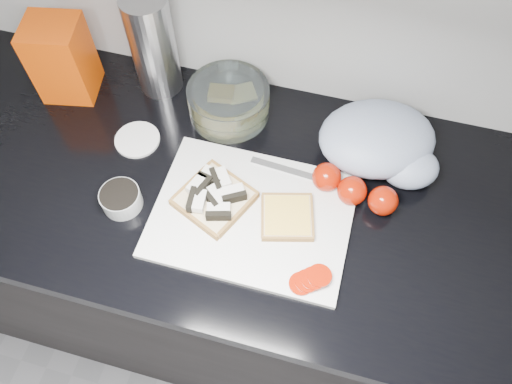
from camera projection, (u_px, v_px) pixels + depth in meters
base_cabinet at (231, 266)px, 1.47m from camera, size 3.50×0.60×0.86m
countertop at (222, 186)px, 1.09m from camera, size 3.50×0.64×0.04m
cutting_board at (252, 215)px, 1.02m from camera, size 0.40×0.30×0.01m
bread_left at (214, 197)px, 1.02m from camera, size 0.18×0.18×0.04m
bread_right at (287, 217)px, 1.01m from camera, size 0.13×0.13×0.02m
tomato_slices at (310, 280)px, 0.94m from camera, size 0.08×0.08×0.02m
knife at (310, 176)px, 1.06m from camera, size 0.21×0.03×0.01m
seed_tub at (121, 198)px, 1.02m from camera, size 0.08×0.08×0.04m
tub_lid at (137, 140)px, 1.13m from camera, size 0.13×0.13×0.01m
glass_bowl at (229, 101)px, 1.14m from camera, size 0.19×0.19×0.08m
bread_bag at (62, 59)px, 1.13m from camera, size 0.14×0.13×0.19m
steel_canister at (153, 45)px, 1.11m from camera, size 0.10×0.10×0.25m
grocery_bag at (381, 142)px, 1.06m from camera, size 0.30×0.27×0.11m
whole_tomatoes at (354, 189)px, 1.03m from camera, size 0.18×0.09×0.06m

